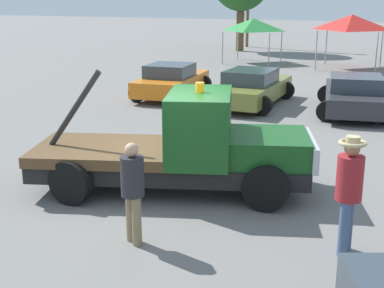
# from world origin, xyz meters

# --- Properties ---
(ground_plane) EXTENTS (160.00, 160.00, 0.00)m
(ground_plane) POSITION_xyz_m (0.00, 0.00, 0.00)
(ground_plane) COLOR slate
(tow_truck) EXTENTS (6.04, 3.61, 2.51)m
(tow_truck) POSITION_xyz_m (0.33, 0.11, 0.90)
(tow_truck) COLOR black
(tow_truck) RESTS_ON ground
(person_near_truck) EXTENTS (0.42, 0.42, 1.91)m
(person_near_truck) POSITION_xyz_m (3.77, -1.49, 1.13)
(person_near_truck) COLOR #475B84
(person_near_truck) RESTS_ON ground
(person_at_hood) EXTENTS (0.38, 0.38, 1.71)m
(person_at_hood) POSITION_xyz_m (0.54, -2.50, 0.99)
(person_at_hood) COLOR #847051
(person_at_hood) RESTS_ON ground
(parked_car_orange) EXTENTS (2.73, 4.55, 1.34)m
(parked_car_orange) POSITION_xyz_m (-4.56, 9.68, 0.65)
(parked_car_orange) COLOR orange
(parked_car_orange) RESTS_ON ground
(parked_car_olive) EXTENTS (2.42, 4.87, 1.34)m
(parked_car_olive) POSITION_xyz_m (-1.10, 9.34, 0.65)
(parked_car_olive) COLOR olive
(parked_car_olive) RESTS_ON ground
(parked_car_charcoal) EXTENTS (3.02, 4.91, 1.34)m
(parked_car_charcoal) POSITION_xyz_m (2.59, 9.36, 0.65)
(parked_car_charcoal) COLOR #2D2D33
(parked_car_charcoal) RESTS_ON ground
(canopy_tent_green) EXTENTS (2.91, 2.91, 2.64)m
(canopy_tent_green) POSITION_xyz_m (-4.95, 21.98, 2.26)
(canopy_tent_green) COLOR #9E9EA3
(canopy_tent_green) RESTS_ON ground
(canopy_tent_red) EXTENTS (3.18, 3.18, 2.95)m
(canopy_tent_red) POSITION_xyz_m (0.82, 21.44, 2.53)
(canopy_tent_red) COLOR #9E9EA3
(canopy_tent_red) RESTS_ON ground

